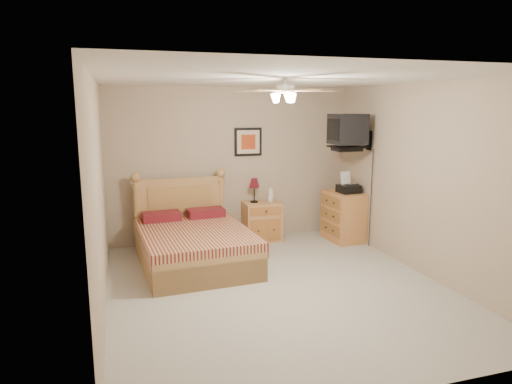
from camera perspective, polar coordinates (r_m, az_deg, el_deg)
floor at (r=5.72m, az=2.71°, el=-11.90°), size 4.50×4.50×0.00m
ceiling at (r=5.29m, az=2.95°, el=13.98°), size 4.00×4.50×0.04m
wall_back at (r=7.50m, az=-3.02°, el=3.42°), size 4.00×0.04×2.50m
wall_front at (r=3.39m, az=15.88°, el=-5.90°), size 4.00×0.04×2.50m
wall_left at (r=5.06m, az=-19.01°, el=-0.67°), size 0.04×4.50×2.50m
wall_right at (r=6.32m, az=20.15°, el=1.43°), size 0.04×4.50×2.50m
bed at (r=6.36m, az=-7.73°, el=-3.84°), size 1.55×1.97×1.22m
nightstand at (r=7.56m, az=0.73°, el=-3.68°), size 0.60×0.45×0.64m
table_lamp at (r=7.46m, az=-0.23°, el=0.21°), size 0.28×0.28×0.40m
lotion_bottle at (r=7.54m, az=1.83°, el=-0.17°), size 0.10×0.10×0.27m
framed_picture at (r=7.51m, az=-1.00°, el=6.28°), size 0.46×0.04×0.46m
dresser at (r=7.68m, az=10.87°, el=-2.98°), size 0.52×0.72×0.81m
fax_machine at (r=7.52m, az=11.51°, el=1.17°), size 0.34×0.36×0.33m
magazine_lower at (r=7.80m, az=10.25°, el=0.42°), size 0.24×0.31×0.03m
magazine_upper at (r=7.84m, az=10.40°, el=0.65°), size 0.31×0.36×0.02m
wall_tv at (r=7.25m, az=12.42°, el=7.39°), size 0.56×0.46×0.58m
ceiling_fan at (r=5.10m, az=3.72°, el=12.52°), size 1.14×1.14×0.28m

